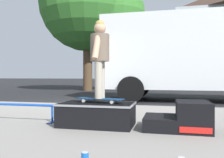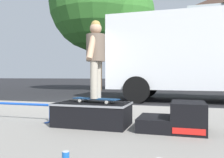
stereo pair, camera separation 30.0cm
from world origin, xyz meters
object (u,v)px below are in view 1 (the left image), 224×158
skate_box (97,113)px  grind_rail (18,108)px  skateboard (100,99)px  street_tree_main (93,6)px  skater_kid (100,52)px  kicker_ramp (183,118)px  box_truck (201,54)px

skate_box → grind_rail: bearing=177.0°
skateboard → street_tree_main: (-3.38, 10.28, 4.66)m
skate_box → skater_kid: 0.98m
grind_rail → skateboard: (1.51, -0.03, 0.19)m
street_tree_main → skater_kid: bearing=-71.8°
skateboard → skate_box: bearing=-126.3°
kicker_ramp → box_truck: (0.96, 5.49, 1.41)m
skate_box → grind_rail: (-1.48, 0.08, 0.04)m
skate_box → box_truck: size_ratio=0.17×
kicker_ramp → street_tree_main: size_ratio=0.11×
skate_box → skater_kid: bearing=53.7°
skateboard → skater_kid: size_ratio=0.64×
skate_box → box_truck: box_truck is taller
skate_box → skateboard: skateboard is taller
grind_rail → skateboard: bearing=-1.1°
grind_rail → box_truck: box_truck is taller
box_truck → skate_box: bearing=-112.4°
street_tree_main → grind_rail: bearing=-79.6°
skateboard → box_truck: box_truck is taller
kicker_ramp → skateboard: 1.30m
skate_box → grind_rail: size_ratio=0.80×
skate_box → skateboard: (0.04, 0.05, 0.23)m
grind_rail → skater_kid: size_ratio=1.18×
skateboard → street_tree_main: bearing=108.2°
grind_rail → street_tree_main: 11.49m
skate_box → street_tree_main: 11.90m
kicker_ramp → grind_rail: size_ratio=0.64×
kicker_ramp → skater_kid: bearing=177.8°
street_tree_main → skate_box: bearing=-72.0°
box_truck → street_tree_main: size_ratio=0.83×
kicker_ramp → skate_box: bearing=180.0°
skater_kid → skate_box: bearing=-126.3°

